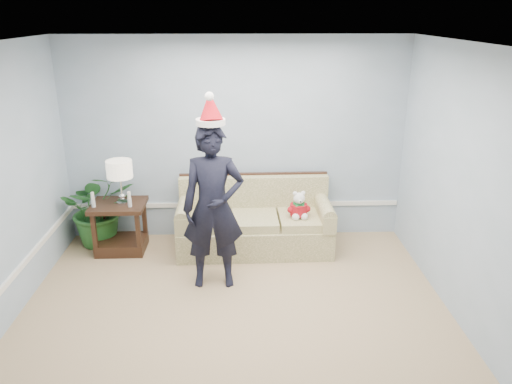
{
  "coord_description": "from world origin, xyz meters",
  "views": [
    {
      "loc": [
        0.08,
        -3.93,
        2.97
      ],
      "look_at": [
        0.25,
        1.55,
        0.97
      ],
      "focal_mm": 35.0,
      "sensor_mm": 36.0,
      "label": 1
    }
  ],
  "objects_px": {
    "table_lamp": "(120,171)",
    "man": "(213,208)",
    "side_table": "(121,232)",
    "teddy_bear": "(299,208)",
    "sofa": "(254,224)",
    "houseplant": "(99,208)"
  },
  "relations": [
    {
      "from": "side_table",
      "to": "houseplant",
      "type": "distance_m",
      "value": 0.47
    },
    {
      "from": "man",
      "to": "teddy_bear",
      "type": "distance_m",
      "value": 1.32
    },
    {
      "from": "side_table",
      "to": "table_lamp",
      "type": "relative_size",
      "value": 1.2
    },
    {
      "from": "houseplant",
      "to": "teddy_bear",
      "type": "xyz_separation_m",
      "value": [
        2.62,
        -0.35,
        0.1
      ]
    },
    {
      "from": "table_lamp",
      "to": "man",
      "type": "bearing_deg",
      "value": -35.68
    },
    {
      "from": "houseplant",
      "to": "man",
      "type": "bearing_deg",
      "value": -34.8
    },
    {
      "from": "side_table",
      "to": "man",
      "type": "relative_size",
      "value": 0.37
    },
    {
      "from": "sofa",
      "to": "teddy_bear",
      "type": "distance_m",
      "value": 0.65
    },
    {
      "from": "side_table",
      "to": "man",
      "type": "height_order",
      "value": "man"
    },
    {
      "from": "man",
      "to": "teddy_bear",
      "type": "xyz_separation_m",
      "value": [
        1.04,
        0.75,
        -0.32
      ]
    },
    {
      "from": "table_lamp",
      "to": "houseplant",
      "type": "relative_size",
      "value": 0.55
    },
    {
      "from": "table_lamp",
      "to": "teddy_bear",
      "type": "xyz_separation_m",
      "value": [
        2.24,
        -0.12,
        -0.48
      ]
    },
    {
      "from": "sofa",
      "to": "teddy_bear",
      "type": "height_order",
      "value": "sofa"
    },
    {
      "from": "side_table",
      "to": "houseplant",
      "type": "height_order",
      "value": "houseplant"
    },
    {
      "from": "sofa",
      "to": "houseplant",
      "type": "height_order",
      "value": "houseplant"
    },
    {
      "from": "side_table",
      "to": "table_lamp",
      "type": "xyz_separation_m",
      "value": [
        0.06,
        -0.01,
        0.84
      ]
    },
    {
      "from": "sofa",
      "to": "table_lamp",
      "type": "distance_m",
      "value": 1.85
    },
    {
      "from": "side_table",
      "to": "teddy_bear",
      "type": "xyz_separation_m",
      "value": [
        2.3,
        -0.12,
        0.36
      ]
    },
    {
      "from": "man",
      "to": "side_table",
      "type": "bearing_deg",
      "value": 143.26
    },
    {
      "from": "sofa",
      "to": "houseplant",
      "type": "distance_m",
      "value": 2.07
    },
    {
      "from": "man",
      "to": "table_lamp",
      "type": "bearing_deg",
      "value": 142.12
    },
    {
      "from": "sofa",
      "to": "teddy_bear",
      "type": "relative_size",
      "value": 5.58
    }
  ]
}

